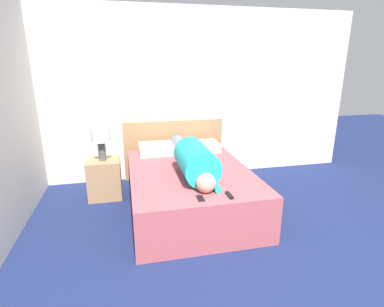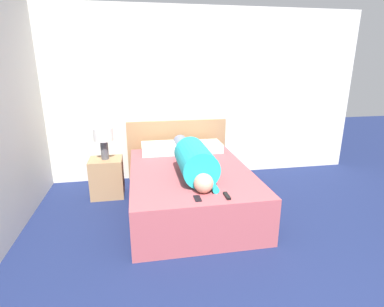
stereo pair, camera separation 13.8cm
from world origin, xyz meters
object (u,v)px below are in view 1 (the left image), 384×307
object	(u,v)px
table_lamp	(101,138)
person_lying	(193,159)
tv_remote	(230,195)
cell_phone	(200,198)
pillow_near_headboard	(159,149)
bed	(189,189)
pillow_second	(200,147)
nightstand	(105,179)

from	to	relation	value
table_lamp	person_lying	bearing A→B (deg)	-32.30
person_lying	tv_remote	size ratio (longest dim) A/B	11.82
table_lamp	cell_phone	distance (m)	1.76
pillow_near_headboard	tv_remote	size ratio (longest dim) A/B	3.88
person_lying	pillow_near_headboard	world-z (taller)	person_lying
cell_phone	bed	bearing A→B (deg)	85.00
pillow_near_headboard	tv_remote	xyz separation A→B (m)	(0.50, -1.62, -0.06)
bed	tv_remote	world-z (taller)	tv_remote
table_lamp	cell_phone	xyz separation A→B (m)	(0.99, -1.42, -0.31)
bed	pillow_second	size ratio (longest dim) A/B	3.67
nightstand	pillow_second	size ratio (longest dim) A/B	0.98
bed	cell_phone	xyz separation A→B (m)	(-0.07, -0.85, 0.27)
nightstand	pillow_second	xyz separation A→B (m)	(1.39, 0.19, 0.32)
table_lamp	pillow_near_headboard	size ratio (longest dim) A/B	0.75
bed	cell_phone	distance (m)	0.89
nightstand	tv_remote	bearing A→B (deg)	-47.86
table_lamp	pillow_near_headboard	world-z (taller)	table_lamp
tv_remote	nightstand	bearing A→B (deg)	132.14
person_lying	tv_remote	xyz separation A→B (m)	(0.21, -0.74, -0.16)
nightstand	tv_remote	xyz separation A→B (m)	(1.29, -1.43, 0.27)
nightstand	person_lying	distance (m)	1.35
pillow_near_headboard	person_lying	bearing A→B (deg)	-71.25
table_lamp	cell_phone	world-z (taller)	table_lamp
pillow_second	tv_remote	bearing A→B (deg)	-93.56
bed	table_lamp	size ratio (longest dim) A/B	4.66
nightstand	pillow_near_headboard	bearing A→B (deg)	13.54
person_lying	cell_phone	size ratio (longest dim) A/B	13.64
bed	nightstand	xyz separation A→B (m)	(-1.07, 0.58, 0.01)
bed	person_lying	distance (m)	0.45
table_lamp	tv_remote	distance (m)	1.95
bed	person_lying	size ratio (longest dim) A/B	1.14
table_lamp	person_lying	xyz separation A→B (m)	(1.09, -0.69, -0.15)
table_lamp	tv_remote	bearing A→B (deg)	-47.86
pillow_second	tv_remote	xyz separation A→B (m)	(-0.10, -1.62, -0.05)
person_lying	tv_remote	distance (m)	0.79
tv_remote	cell_phone	bearing A→B (deg)	178.65
table_lamp	cell_phone	size ratio (longest dim) A/B	3.35
bed	cell_phone	bearing A→B (deg)	-95.00
pillow_near_headboard	pillow_second	bearing A→B (deg)	0.00
person_lying	tv_remote	world-z (taller)	person_lying
bed	pillow_near_headboard	distance (m)	0.88
table_lamp	pillow_near_headboard	bearing A→B (deg)	13.54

